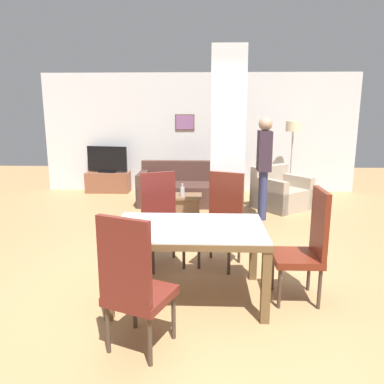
{
  "coord_description": "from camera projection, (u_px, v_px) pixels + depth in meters",
  "views": [
    {
      "loc": [
        0.17,
        -3.51,
        1.87
      ],
      "look_at": [
        0.0,
        0.9,
        0.9
      ],
      "focal_mm": 35.0,
      "sensor_mm": 36.0,
      "label": 1
    }
  ],
  "objects": [
    {
      "name": "ground_plane",
      "position": [
        189.0,
        297.0,
        3.84
      ],
      "size": [
        18.0,
        18.0,
        0.0
      ],
      "primitive_type": "plane",
      "color": "#AC8253"
    },
    {
      "name": "back_wall",
      "position": [
        199.0,
        133.0,
        8.65
      ],
      "size": [
        7.2,
        0.09,
        2.7
      ],
      "color": "silver",
      "rests_on": "ground_plane"
    },
    {
      "name": "divider_pillar",
      "position": [
        227.0,
        149.0,
        5.13
      ],
      "size": [
        0.46,
        0.33,
        2.7
      ],
      "color": "silver",
      "rests_on": "ground_plane"
    },
    {
      "name": "dining_table",
      "position": [
        189.0,
        241.0,
        3.71
      ],
      "size": [
        1.51,
        0.99,
        0.75
      ],
      "color": "brown",
      "rests_on": "ground_plane"
    },
    {
      "name": "dining_chair_near_left",
      "position": [
        134.0,
        283.0,
        2.84
      ],
      "size": [
        0.6,
        0.6,
        1.13
      ],
      "rotation": [
        0.0,
        0.0,
        -0.39
      ],
      "color": "maroon",
      "rests_on": "ground_plane"
    },
    {
      "name": "dining_chair_head_right",
      "position": [
        307.0,
        244.0,
        3.67
      ],
      "size": [
        0.46,
        0.46,
        1.13
      ],
      "rotation": [
        0.0,
        0.0,
        1.57
      ],
      "color": "maroon",
      "rests_on": "ground_plane"
    },
    {
      "name": "dining_chair_far_left",
      "position": [
        161.0,
        217.0,
        4.57
      ],
      "size": [
        0.61,
        0.61,
        1.13
      ],
      "rotation": [
        0.0,
        0.0,
        -2.73
      ],
      "color": "maroon",
      "rests_on": "ground_plane"
    },
    {
      "name": "dining_chair_far_right",
      "position": [
        223.0,
        217.0,
        4.57
      ],
      "size": [
        0.6,
        0.6,
        1.13
      ],
      "rotation": [
        0.0,
        0.0,
        2.74
      ],
      "color": "#5F2216",
      "rests_on": "ground_plane"
    },
    {
      "name": "sofa",
      "position": [
        188.0,
        189.0,
        7.64
      ],
      "size": [
        1.96,
        0.92,
        0.84
      ],
      "rotation": [
        0.0,
        0.0,
        3.14
      ],
      "color": "#4C302A",
      "rests_on": "ground_plane"
    },
    {
      "name": "armchair",
      "position": [
        280.0,
        194.0,
        7.26
      ],
      "size": [
        1.21,
        1.21,
        0.8
      ],
      "rotation": [
        0.0,
        0.0,
        3.79
      ],
      "color": "tan",
      "rests_on": "ground_plane"
    },
    {
      "name": "coffee_table",
      "position": [
        186.0,
        206.0,
        6.66
      ],
      "size": [
        0.55,
        0.49,
        0.4
      ],
      "color": "brown",
      "rests_on": "ground_plane"
    },
    {
      "name": "bottle",
      "position": [
        182.0,
        191.0,
        6.54
      ],
      "size": [
        0.08,
        0.08,
        0.22
      ],
      "color": "#B2B7BC",
      "rests_on": "coffee_table"
    },
    {
      "name": "tv_stand",
      "position": [
        108.0,
        182.0,
        8.69
      ],
      "size": [
        0.99,
        0.4,
        0.47
      ],
      "color": "brown",
      "rests_on": "ground_plane"
    },
    {
      "name": "tv_screen",
      "position": [
        107.0,
        160.0,
        8.58
      ],
      "size": [
        0.95,
        0.27,
        0.6
      ],
      "rotation": [
        0.0,
        0.0,
        2.96
      ],
      "color": "black",
      "rests_on": "tv_stand"
    },
    {
      "name": "floor_lamp",
      "position": [
        293.0,
        133.0,
        8.03
      ],
      "size": [
        0.32,
        0.32,
        1.65
      ],
      "color": "#B7B7BC",
      "rests_on": "ground_plane"
    },
    {
      "name": "standing_person",
      "position": [
        264.0,
        161.0,
        6.4
      ],
      "size": [
        0.23,
        0.39,
        1.76
      ],
      "rotation": [
        0.0,
        0.0,
        1.54
      ],
      "color": "navy",
      "rests_on": "ground_plane"
    }
  ]
}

